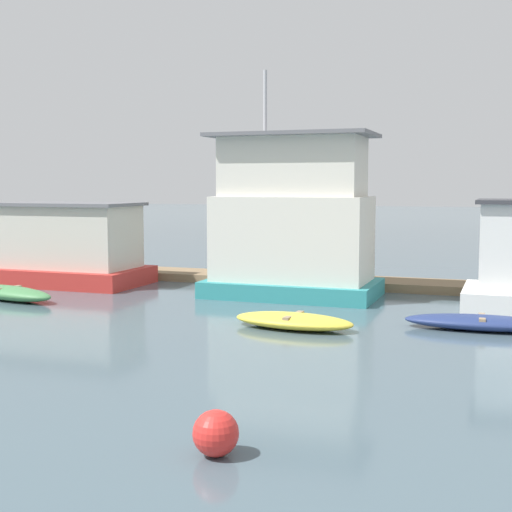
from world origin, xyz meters
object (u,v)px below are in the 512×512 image
houseboat_teal (293,223)px  buoy_red (216,433)px  dinghy_green (9,293)px  dinghy_yellow (293,321)px  houseboat_red (68,246)px  dinghy_navy (482,323)px

houseboat_teal → buoy_red: houseboat_teal is taller
dinghy_green → houseboat_teal: bearing=24.4°
dinghy_yellow → houseboat_red: bearing=153.6°
houseboat_red → dinghy_yellow: 11.61m
houseboat_red → dinghy_navy: (14.96, -3.72, -1.23)m
houseboat_teal → dinghy_yellow: size_ratio=2.24×
houseboat_teal → dinghy_yellow: (1.58, -5.11, -2.25)m
houseboat_red → dinghy_yellow: size_ratio=1.72×
dinghy_green → buoy_red: size_ratio=6.31×
houseboat_teal → dinghy_green: bearing=-155.6°
dinghy_yellow → dinghy_navy: 4.82m
dinghy_navy → buoy_red: (-3.11, -10.14, 0.13)m
houseboat_red → dinghy_green: bearing=-85.0°
houseboat_teal → houseboat_red: bearing=179.9°
houseboat_red → dinghy_green: houseboat_red is taller
dinghy_navy → buoy_red: bearing=-107.0°
dinghy_yellow → dinghy_navy: size_ratio=0.85×
buoy_red → dinghy_yellow: bearing=99.8°
dinghy_yellow → buoy_red: size_ratio=5.17×
dinghy_green → buoy_red: (11.51, -10.02, 0.09)m
houseboat_red → dinghy_yellow: (10.34, -5.13, -1.22)m
houseboat_red → dinghy_navy: size_ratio=1.46×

